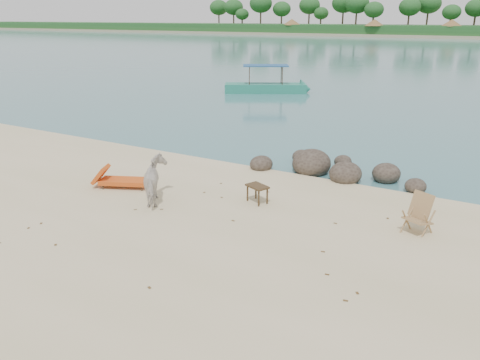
# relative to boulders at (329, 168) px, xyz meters

# --- Properties ---
(water) EXTENTS (400.00, 400.00, 0.00)m
(water) POSITION_rel_boulders_xyz_m (-1.27, 83.32, -0.20)
(water) COLOR #3C7679
(water) RESTS_ON ground
(boulders) EXTENTS (6.16, 2.72, 1.04)m
(boulders) POSITION_rel_boulders_xyz_m (0.00, 0.00, 0.00)
(boulders) COLOR #332922
(boulders) RESTS_ON ground
(cow) EXTENTS (1.57, 1.69, 1.35)m
(cow) POSITION_rel_boulders_xyz_m (-3.58, -5.24, 0.48)
(cow) COLOR beige
(cow) RESTS_ON ground
(side_table) EXTENTS (0.79, 0.66, 0.54)m
(side_table) POSITION_rel_boulders_xyz_m (-0.92, -3.80, 0.07)
(side_table) COLOR #372916
(side_table) RESTS_ON ground
(lounge_chair) EXTENTS (2.10, 1.43, 0.60)m
(lounge_chair) POSITION_rel_boulders_xyz_m (-5.32, -4.75, 0.10)
(lounge_chair) COLOR #C93F17
(lounge_chair) RESTS_ON ground
(deck_chair) EXTENTS (0.88, 0.91, 1.00)m
(deck_chair) POSITION_rel_boulders_xyz_m (3.65, -3.61, 0.31)
(deck_chair) COLOR #A47F52
(deck_chair) RESTS_ON ground
(boat_near) EXTENTS (6.64, 4.55, 3.27)m
(boat_near) POSITION_rel_boulders_xyz_m (-10.66, 16.10, 1.44)
(boat_near) COLOR #247E69
(boat_near) RESTS_ON water
(dead_leaves) EXTENTS (8.62, 6.64, 0.00)m
(dead_leaves) POSITION_rel_boulders_xyz_m (-1.22, -6.04, -0.19)
(dead_leaves) COLOR brown
(dead_leaves) RESTS_ON ground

